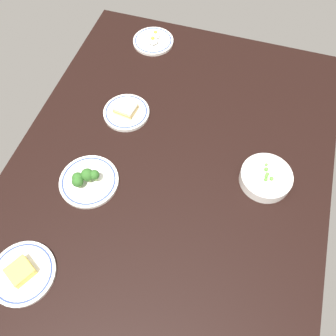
% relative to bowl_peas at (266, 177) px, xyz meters
% --- Properties ---
extents(dining_table, '(1.52, 1.12, 0.04)m').
position_rel_bowl_peas_xyz_m(dining_table, '(0.06, -0.33, -0.04)').
color(dining_table, black).
rests_on(dining_table, ground).
extents(bowl_peas, '(0.18, 0.18, 0.05)m').
position_rel_bowl_peas_xyz_m(bowl_peas, '(0.00, 0.00, 0.00)').
color(bowl_peas, white).
rests_on(bowl_peas, dining_table).
extents(plate_sandwich, '(0.18, 0.18, 0.05)m').
position_rel_bowl_peas_xyz_m(plate_sandwich, '(-0.14, -0.56, -0.01)').
color(plate_sandwich, white).
rests_on(plate_sandwich, dining_table).
extents(plate_broccoli, '(0.20, 0.20, 0.07)m').
position_rel_bowl_peas_xyz_m(plate_broccoli, '(0.19, -0.58, -0.01)').
color(plate_broccoli, white).
rests_on(plate_broccoli, dining_table).
extents(plate_eggs, '(0.18, 0.18, 0.04)m').
position_rel_bowl_peas_xyz_m(plate_eggs, '(-0.55, -0.59, -0.01)').
color(plate_eggs, white).
rests_on(plate_eggs, dining_table).
extents(plate_cheese, '(0.20, 0.20, 0.04)m').
position_rel_bowl_peas_xyz_m(plate_cheese, '(0.53, -0.64, -0.01)').
color(plate_cheese, white).
rests_on(plate_cheese, dining_table).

